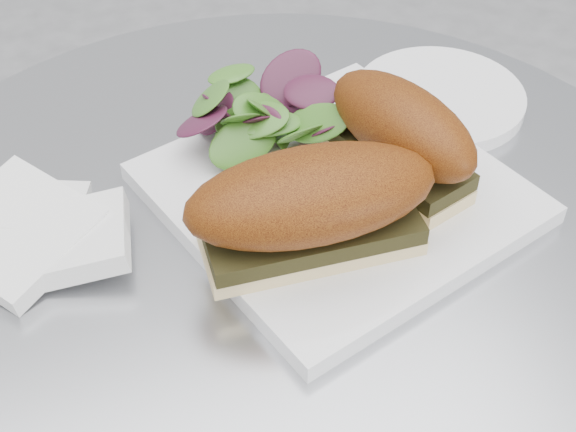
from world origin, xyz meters
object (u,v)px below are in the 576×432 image
at_px(plate, 337,193).
at_px(saucer, 440,98).
at_px(sandwich_right, 401,133).
at_px(sandwich_left, 311,204).

xyz_separation_m(plate, saucer, (0.14, 0.09, -0.00)).
relative_size(sandwich_right, saucer, 1.00).
bearing_deg(sandwich_left, saucer, 42.08).
xyz_separation_m(plate, sandwich_left, (-0.05, -0.05, 0.05)).
distance_m(plate, sandwich_right, 0.07).
relative_size(plate, sandwich_left, 1.34).
xyz_separation_m(sandwich_left, saucer, (0.19, 0.14, -0.05)).
bearing_deg(saucer, sandwich_right, -135.77).
height_order(sandwich_right, saucer, sandwich_right).
bearing_deg(sandwich_right, saucer, 118.79).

